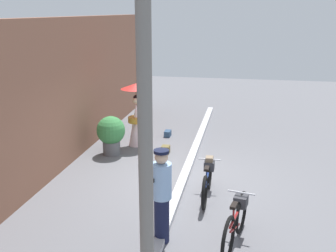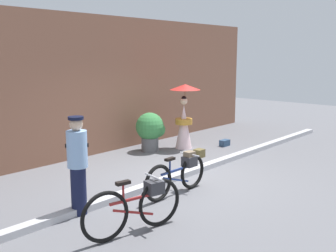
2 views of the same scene
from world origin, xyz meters
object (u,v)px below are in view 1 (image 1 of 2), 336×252
(bicycle_far_side, at_px, (236,221))
(utility_pole, at_px, (145,138))
(person_officer, at_px, (162,194))
(bicycle_near_officer, at_px, (208,179))
(backpack_spare, at_px, (168,133))
(person_with_parasol, at_px, (136,113))
(potted_plant_by_door, at_px, (112,133))
(backpack_on_pavement, at_px, (166,149))

(bicycle_far_side, distance_m, utility_pole, 2.86)
(bicycle_far_side, xyz_separation_m, utility_pole, (-1.76, 1.10, 1.97))
(bicycle_far_side, distance_m, person_officer, 1.34)
(bicycle_far_side, bearing_deg, person_officer, 97.01)
(bicycle_near_officer, distance_m, backpack_spare, 4.37)
(person_with_parasol, xyz_separation_m, potted_plant_by_door, (-0.90, 0.46, -0.35))
(bicycle_far_side, xyz_separation_m, potted_plant_by_door, (3.87, 3.50, 0.19))
(bicycle_far_side, height_order, person_officer, person_officer)
(bicycle_near_officer, distance_m, bicycle_far_side, 1.85)
(potted_plant_by_door, bearing_deg, bicycle_near_officer, -126.80)
(potted_plant_by_door, height_order, backpack_spare, potted_plant_by_door)
(utility_pole, bearing_deg, potted_plant_by_door, 23.10)
(bicycle_far_side, bearing_deg, backpack_spare, 21.72)
(bicycle_far_side, xyz_separation_m, person_officer, (-0.15, 1.25, 0.47))
(bicycle_far_side, bearing_deg, bicycle_near_officer, 20.50)
(bicycle_near_officer, height_order, utility_pole, utility_pole)
(bicycle_near_officer, height_order, backpack_on_pavement, bicycle_near_officer)
(person_with_parasol, height_order, backpack_on_pavement, person_with_parasol)
(bicycle_far_side, relative_size, person_officer, 1.01)
(backpack_spare, bearing_deg, backpack_on_pavement, -171.07)
(person_with_parasol, distance_m, utility_pole, 6.96)
(person_with_parasol, distance_m, backpack_on_pavement, 1.42)
(person_officer, bearing_deg, backpack_on_pavement, 10.46)
(backpack_spare, xyz_separation_m, utility_pole, (-7.54, -1.20, 2.30))
(person_officer, xyz_separation_m, backpack_on_pavement, (4.38, 0.81, -0.78))
(potted_plant_by_door, relative_size, backpack_spare, 3.43)
(person_with_parasol, relative_size, backpack_spare, 5.82)
(bicycle_near_officer, height_order, backpack_spare, bicycle_near_officer)
(person_officer, bearing_deg, utility_pole, -174.73)
(bicycle_near_officer, relative_size, utility_pole, 0.35)
(person_with_parasol, bearing_deg, bicycle_far_side, -147.46)
(bicycle_near_officer, xyz_separation_m, backpack_spare, (4.04, 1.65, -0.31))
(bicycle_far_side, distance_m, person_with_parasol, 5.68)
(person_officer, relative_size, potted_plant_by_door, 1.54)
(potted_plant_by_door, bearing_deg, person_with_parasol, -27.11)
(backpack_spare, bearing_deg, person_with_parasol, 143.46)
(utility_pole, bearing_deg, backpack_spare, 9.05)
(utility_pole, bearing_deg, bicycle_near_officer, -7.36)
(backpack_spare, bearing_deg, bicycle_near_officer, -157.76)
(bicycle_near_officer, bearing_deg, person_with_parasol, 38.28)
(person_with_parasol, relative_size, backpack_on_pavement, 7.24)
(bicycle_far_side, xyz_separation_m, person_with_parasol, (4.77, 3.04, 0.54))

